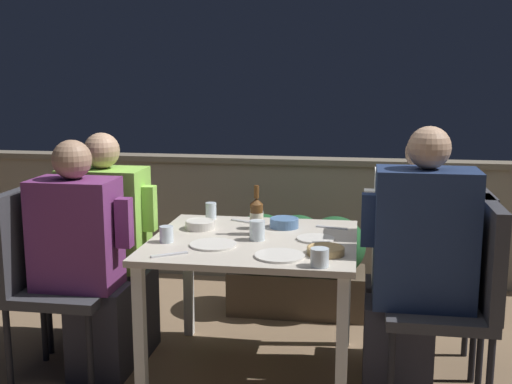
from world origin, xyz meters
TOP-DOWN VIEW (x-y plane):
  - ground_plane at (0.00, 0.00)m, footprint 16.00×16.00m
  - parapet_wall at (0.00, 1.57)m, footprint 9.00×0.18m
  - dining_table at (0.00, 0.00)m, footprint 1.00×0.93m
  - planter_hedge at (0.13, 0.88)m, footprint 0.85×0.47m
  - chair_left_near at (-1.03, -0.16)m, footprint 0.48×0.47m
  - person_purple_stripe at (-0.82, -0.16)m, footprint 0.49×0.26m
  - chair_left_far at (-1.02, 0.17)m, footprint 0.48×0.47m
  - person_green_blouse at (-0.80, 0.17)m, footprint 0.51×0.26m
  - chair_right_near at (0.98, -0.13)m, footprint 0.48×0.47m
  - person_navy_jumper at (0.77, -0.13)m, footprint 0.51×0.26m
  - chair_right_far at (0.99, 0.17)m, footprint 0.48×0.47m
  - person_white_polo at (0.78, 0.17)m, footprint 0.52×0.26m
  - beer_bottle at (0.00, 0.08)m, footprint 0.07×0.07m
  - plate_0 at (-0.17, -0.16)m, footprint 0.22×0.22m
  - plate_1 at (0.30, 0.03)m, footprint 0.19×0.19m
  - plate_2 at (0.16, -0.29)m, footprint 0.23×0.23m
  - bowl_0 at (0.12, 0.25)m, footprint 0.15×0.15m
  - bowl_1 at (-0.31, 0.15)m, footprint 0.15×0.15m
  - bowl_2 at (0.36, -0.22)m, footprint 0.17×0.17m
  - glass_cup_0 at (-0.40, -0.13)m, footprint 0.07×0.07m
  - glass_cup_1 at (-0.30, 0.38)m, footprint 0.06×0.06m
  - glass_cup_2 at (0.02, -0.02)m, footprint 0.08×0.08m
  - glass_cup_3 at (0.35, -0.41)m, footprint 0.08×0.08m
  - glass_cup_4 at (-0.02, 0.20)m, footprint 0.07×0.07m
  - fork_0 at (-0.32, -0.35)m, footprint 0.15×0.11m
  - fork_1 at (-0.11, 0.33)m, footprint 0.16×0.09m
  - fork_2 at (0.37, 0.27)m, footprint 0.17×0.07m
  - potted_plant at (1.19, 0.85)m, footprint 0.30×0.30m

SIDE VIEW (x-z plane):
  - ground_plane at x=0.00m, z-range 0.00..0.00m
  - planter_hedge at x=0.13m, z-range 0.04..0.66m
  - potted_plant at x=1.19m, z-range 0.08..0.77m
  - parapet_wall at x=0.00m, z-range 0.01..0.90m
  - chair_left_near at x=-1.03m, z-range 0.09..1.04m
  - chair_left_far at x=-1.02m, z-range 0.09..1.04m
  - chair_right_near at x=0.98m, z-range 0.09..1.04m
  - chair_right_far at x=0.99m, z-range 0.09..1.04m
  - person_green_blouse at x=-0.80m, z-range 0.00..1.20m
  - person_purple_stripe at x=-0.82m, z-range 0.00..1.20m
  - person_white_polo at x=0.78m, z-range 0.00..1.22m
  - dining_table at x=0.00m, z-range 0.27..0.98m
  - person_navy_jumper at x=0.77m, z-range 0.00..1.28m
  - fork_0 at x=-0.32m, z-range 0.71..0.71m
  - fork_1 at x=-0.11m, z-range 0.71..0.71m
  - fork_2 at x=0.37m, z-range 0.71..0.71m
  - plate_0 at x=-0.17m, z-range 0.71..0.72m
  - plate_1 at x=0.30m, z-range 0.71..0.72m
  - plate_2 at x=0.16m, z-range 0.71..0.72m
  - bowl_2 at x=0.36m, z-range 0.71..0.74m
  - bowl_1 at x=-0.31m, z-range 0.71..0.76m
  - bowl_0 at x=0.12m, z-range 0.71..0.76m
  - glass_cup_0 at x=-0.40m, z-range 0.71..0.78m
  - glass_cup_3 at x=0.35m, z-range 0.71..0.78m
  - glass_cup_1 at x=-0.30m, z-range 0.71..0.80m
  - glass_cup_4 at x=-0.02m, z-range 0.71..0.80m
  - glass_cup_2 at x=0.02m, z-range 0.71..0.80m
  - beer_bottle at x=0.00m, z-range 0.68..0.93m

